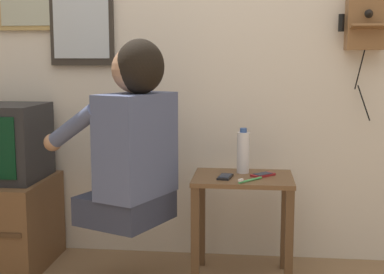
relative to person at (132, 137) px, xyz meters
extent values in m
cube|color=beige|center=(0.23, 0.53, 0.52)|extent=(6.80, 0.05, 2.55)
cube|color=brown|center=(0.53, 0.17, -0.23)|extent=(0.50, 0.38, 0.02)
cube|color=#523822|center=(0.31, 0.00, -0.50)|extent=(0.04, 0.04, 0.52)
cube|color=#523822|center=(0.76, 0.00, -0.50)|extent=(0.04, 0.04, 0.52)
cube|color=#523822|center=(0.31, 0.33, -0.50)|extent=(0.04, 0.04, 0.52)
cube|color=#523822|center=(0.76, 0.33, -0.50)|extent=(0.04, 0.04, 0.52)
cube|color=#2D3347|center=(-0.04, 0.02, -0.35)|extent=(0.49, 0.50, 0.14)
cube|color=#4C567A|center=(0.02, -0.01, -0.04)|extent=(0.37, 0.46, 0.50)
sphere|color=#A37556|center=(0.02, -0.01, 0.32)|extent=(0.22, 0.22, 0.22)
ellipsoid|color=black|center=(0.05, -0.02, 0.34)|extent=(0.30, 0.31, 0.26)
cylinder|color=#4C567A|center=(-0.27, -0.07, 0.05)|extent=(0.31, 0.19, 0.23)
cylinder|color=#4C567A|center=(-0.13, 0.25, 0.05)|extent=(0.31, 0.19, 0.23)
sphere|color=#A37556|center=(-0.39, -0.01, -0.03)|extent=(0.09, 0.09, 0.09)
sphere|color=#A37556|center=(-0.25, 0.30, -0.03)|extent=(0.09, 0.09, 0.09)
cube|color=brown|center=(1.16, 0.45, 0.58)|extent=(0.19, 0.11, 0.31)
cube|color=brown|center=(1.16, 0.37, 0.54)|extent=(0.17, 0.07, 0.03)
cone|color=black|center=(1.16, 0.35, 0.60)|extent=(0.04, 0.05, 0.04)
cylinder|color=black|center=(1.03, 0.45, 0.56)|extent=(0.03, 0.03, 0.09)
cylinder|color=black|center=(1.14, 0.43, 0.32)|extent=(0.04, 0.04, 0.22)
cylinder|color=black|center=(1.17, 0.44, 0.14)|extent=(0.07, 0.06, 0.19)
cube|color=black|center=(0.44, 0.12, -0.21)|extent=(0.08, 0.13, 0.01)
cube|color=black|center=(0.44, 0.12, -0.20)|extent=(0.07, 0.10, 0.00)
cube|color=maroon|center=(0.63, 0.18, -0.21)|extent=(0.13, 0.13, 0.01)
cube|color=black|center=(0.63, 0.18, -0.20)|extent=(0.11, 0.10, 0.00)
cylinder|color=silver|center=(0.53, 0.25, -0.11)|extent=(0.06, 0.06, 0.21)
cylinder|color=#2D4C8C|center=(0.53, 0.25, 0.01)|extent=(0.04, 0.04, 0.02)
cylinder|color=#4CBF66|center=(0.57, 0.06, -0.21)|extent=(0.11, 0.13, 0.01)
cube|color=white|center=(0.52, 0.01, -0.20)|extent=(0.03, 0.03, 0.01)
camera|label=1|loc=(0.57, -2.49, 0.37)|focal=50.00mm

